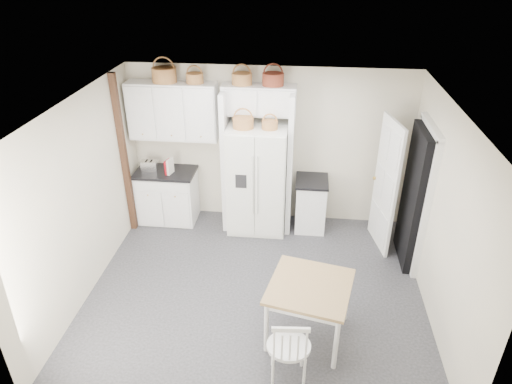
# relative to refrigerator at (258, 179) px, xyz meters

# --- Properties ---
(floor) EXTENTS (4.50, 4.50, 0.00)m
(floor) POSITION_rel_refrigerator_xyz_m (0.15, -1.63, -0.89)
(floor) COLOR #26252A
(floor) RESTS_ON ground
(ceiling) EXTENTS (4.50, 4.50, 0.00)m
(ceiling) POSITION_rel_refrigerator_xyz_m (0.15, -1.63, 1.71)
(ceiling) COLOR white
(ceiling) RESTS_ON wall_back
(wall_back) EXTENTS (4.50, 0.00, 4.50)m
(wall_back) POSITION_rel_refrigerator_xyz_m (0.15, 0.37, 0.41)
(wall_back) COLOR beige
(wall_back) RESTS_ON floor
(wall_left) EXTENTS (0.00, 4.00, 4.00)m
(wall_left) POSITION_rel_refrigerator_xyz_m (-2.10, -1.63, 0.41)
(wall_left) COLOR beige
(wall_left) RESTS_ON floor
(wall_right) EXTENTS (0.00, 4.00, 4.00)m
(wall_right) POSITION_rel_refrigerator_xyz_m (2.40, -1.63, 0.41)
(wall_right) COLOR beige
(wall_right) RESTS_ON floor
(refrigerator) EXTENTS (0.92, 0.74, 1.78)m
(refrigerator) POSITION_rel_refrigerator_xyz_m (0.00, 0.00, 0.00)
(refrigerator) COLOR white
(refrigerator) RESTS_ON floor
(base_cab_left) EXTENTS (0.94, 0.59, 0.87)m
(base_cab_left) POSITION_rel_refrigerator_xyz_m (-1.53, 0.07, -0.45)
(base_cab_left) COLOR white
(base_cab_left) RESTS_ON floor
(base_cab_right) EXTENTS (0.48, 0.57, 0.84)m
(base_cab_right) POSITION_rel_refrigerator_xyz_m (0.87, 0.07, -0.47)
(base_cab_right) COLOR white
(base_cab_right) RESTS_ON floor
(dining_table) EXTENTS (1.09, 1.09, 0.76)m
(dining_table) POSITION_rel_refrigerator_xyz_m (0.86, -2.36, -0.51)
(dining_table) COLOR olive
(dining_table) RESTS_ON floor
(windsor_chair) EXTENTS (0.50, 0.46, 0.96)m
(windsor_chair) POSITION_rel_refrigerator_xyz_m (0.65, -3.02, -0.41)
(windsor_chair) COLOR white
(windsor_chair) RESTS_ON floor
(counter_left) EXTENTS (0.98, 0.63, 0.04)m
(counter_left) POSITION_rel_refrigerator_xyz_m (-1.53, 0.07, 0.00)
(counter_left) COLOR black
(counter_left) RESTS_ON base_cab_left
(counter_right) EXTENTS (0.52, 0.61, 0.04)m
(counter_right) POSITION_rel_refrigerator_xyz_m (0.87, 0.07, -0.03)
(counter_right) COLOR black
(counter_right) RESTS_ON base_cab_right
(toaster) EXTENTS (0.27, 0.17, 0.18)m
(toaster) POSITION_rel_refrigerator_xyz_m (-1.78, 0.05, 0.11)
(toaster) COLOR silver
(toaster) RESTS_ON counter_left
(cookbook_red) EXTENTS (0.07, 0.16, 0.24)m
(cookbook_red) POSITION_rel_refrigerator_xyz_m (-1.46, -0.01, 0.14)
(cookbook_red) COLOR #A20914
(cookbook_red) RESTS_ON counter_left
(cookbook_cream) EXTENTS (0.08, 0.18, 0.26)m
(cookbook_cream) POSITION_rel_refrigerator_xyz_m (-1.42, -0.01, 0.15)
(cookbook_cream) COLOR silver
(cookbook_cream) RESTS_ON counter_left
(basket_upper_b) EXTENTS (0.37, 0.37, 0.22)m
(basket_upper_b) POSITION_rel_refrigerator_xyz_m (-1.44, 0.20, 1.57)
(basket_upper_b) COLOR brown
(basket_upper_b) RESTS_ON upper_cabinet
(basket_upper_c) EXTENTS (0.26, 0.26, 0.15)m
(basket_upper_c) POSITION_rel_refrigerator_xyz_m (-0.97, 0.20, 1.54)
(basket_upper_c) COLOR brown
(basket_upper_c) RESTS_ON upper_cabinet
(basket_bridge_a) EXTENTS (0.30, 0.30, 0.17)m
(basket_bridge_a) POSITION_rel_refrigerator_xyz_m (-0.26, 0.20, 1.55)
(basket_bridge_a) COLOR brown
(basket_bridge_a) RESTS_ON bridge_cabinet
(basket_bridge_b) EXTENTS (0.32, 0.32, 0.18)m
(basket_bridge_b) POSITION_rel_refrigerator_xyz_m (0.21, 0.20, 1.55)
(basket_bridge_b) COLOR maroon
(basket_bridge_b) RESTS_ON bridge_cabinet
(basket_fridge_a) EXTENTS (0.31, 0.31, 0.17)m
(basket_fridge_a) POSITION_rel_refrigerator_xyz_m (-0.21, -0.10, 0.97)
(basket_fridge_a) COLOR brown
(basket_fridge_a) RESTS_ON refrigerator
(basket_fridge_b) EXTENTS (0.24, 0.24, 0.13)m
(basket_fridge_b) POSITION_rel_refrigerator_xyz_m (0.19, -0.10, 0.95)
(basket_fridge_b) COLOR brown
(basket_fridge_b) RESTS_ON refrigerator
(upper_cabinet) EXTENTS (1.40, 0.34, 0.90)m
(upper_cabinet) POSITION_rel_refrigerator_xyz_m (-1.35, 0.20, 1.01)
(upper_cabinet) COLOR white
(upper_cabinet) RESTS_ON wall_back
(bridge_cabinet) EXTENTS (1.12, 0.34, 0.45)m
(bridge_cabinet) POSITION_rel_refrigerator_xyz_m (-0.00, 0.20, 1.24)
(bridge_cabinet) COLOR white
(bridge_cabinet) RESTS_ON wall_back
(fridge_panel_left) EXTENTS (0.08, 0.60, 2.30)m
(fridge_panel_left) POSITION_rel_refrigerator_xyz_m (-0.51, 0.07, 0.26)
(fridge_panel_left) COLOR white
(fridge_panel_left) RESTS_ON floor
(fridge_panel_right) EXTENTS (0.08, 0.60, 2.30)m
(fridge_panel_right) POSITION_rel_refrigerator_xyz_m (0.51, 0.07, 0.26)
(fridge_panel_right) COLOR white
(fridge_panel_right) RESTS_ON floor
(trim_post) EXTENTS (0.09, 0.09, 2.60)m
(trim_post) POSITION_rel_refrigerator_xyz_m (-2.05, -0.28, 0.41)
(trim_post) COLOR black
(trim_post) RESTS_ON floor
(doorway_void) EXTENTS (0.18, 0.85, 2.05)m
(doorway_void) POSITION_rel_refrigerator_xyz_m (2.31, -0.63, 0.14)
(doorway_void) COLOR black
(doorway_void) RESTS_ON floor
(door_slab) EXTENTS (0.21, 0.79, 2.05)m
(door_slab) POSITION_rel_refrigerator_xyz_m (1.95, -0.29, 0.14)
(door_slab) COLOR white
(door_slab) RESTS_ON floor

